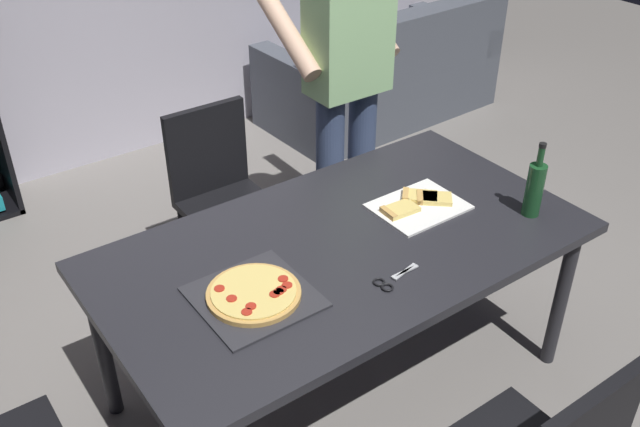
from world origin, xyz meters
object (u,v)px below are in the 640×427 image
Objects in this scene: couch at (384,78)px; chair_far_side at (220,187)px; kitchen_scissors at (391,280)px; wine_bottle at (535,188)px; person_serving_pizza at (346,80)px; dining_table at (343,256)px; pepperoni_pizza_on_tray at (254,295)px.

chair_far_side is at bearing -152.46° from couch.
couch is at bearing 49.96° from kitchen_scissors.
person_serving_pizza is at bearing 96.96° from wine_bottle.
wine_bottle reaches higher than dining_table.
dining_table is 1.03m from person_serving_pizza.
chair_far_side is 1.30m from kitchen_scissors.
couch is 3.16m from pepperoni_pizza_on_tray.
person_serving_pizza is 8.94× the size of kitchen_scissors.
wine_bottle is at bearing -117.40° from couch.
wine_bottle reaches higher than pepperoni_pizza_on_tray.
wine_bottle is at bearing 0.47° from kitchen_scissors.
pepperoni_pizza_on_tray is (-0.44, -1.08, 0.25)m from chair_far_side.
pepperoni_pizza_on_tray is at bearing -169.07° from dining_table.
dining_table is 2.78m from couch.
dining_table is 0.29m from kitchen_scissors.
wine_bottle is (0.73, -0.28, 0.18)m from dining_table.
couch reaches higher than pepperoni_pizza_on_tray.
couch reaches higher than dining_table.
chair_far_side is (0.00, 0.99, -0.17)m from dining_table.
couch is 5.47× the size of wine_bottle.
wine_bottle is at bearing -21.06° from dining_table.
chair_far_side is at bearing 159.80° from person_serving_pizza.
pepperoni_pizza_on_tray is at bearing 155.35° from kitchen_scissors.
dining_table is 1.01m from chair_far_side.
dining_table is at bearing 10.93° from pepperoni_pizza_on_tray.
dining_table is 4.86× the size of pepperoni_pizza_on_tray.
dining_table is 0.46m from pepperoni_pizza_on_tray.
pepperoni_pizza_on_tray is (-1.04, -0.86, -0.23)m from person_serving_pizza.
dining_table is at bearing -127.69° from person_serving_pizza.
couch is 3.00m from kitchen_scissors.
couch is (1.90, 1.99, -0.38)m from dining_table.
chair_far_side is 2.16m from couch.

